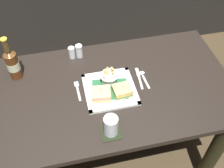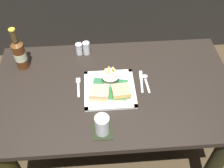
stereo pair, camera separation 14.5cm
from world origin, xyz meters
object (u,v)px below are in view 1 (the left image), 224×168
knife (139,77)px  pepper_shaker (79,52)px  sandwich_half_right (122,91)px  beer_bottle (12,63)px  water_glass (111,126)px  spoon (143,75)px  salt_shaker (72,53)px  dining_table (114,106)px  fries_cup (109,76)px  square_plate (110,90)px  fork (78,90)px  sandwich_half_left (101,94)px

knife → pepper_shaker: bearing=140.0°
sandwich_half_right → beer_bottle: beer_bottle is taller
beer_bottle → water_glass: bearing=-47.5°
spoon → salt_shaker: (-0.37, 0.25, 0.03)m
pepper_shaker → sandwich_half_right: bearing=-63.3°
knife → dining_table: bearing=-165.0°
beer_bottle → pepper_shaker: 0.39m
fries_cup → spoon: fries_cup is taller
knife → salt_shaker: 0.43m
fries_cup → spoon: 0.21m
square_plate → water_glass: bearing=-101.5°
dining_table → fries_cup: (-0.02, 0.04, 0.23)m
beer_bottle → knife: size_ratio=1.60×
fries_cup → knife: fries_cup is taller
sandwich_half_right → beer_bottle: size_ratio=0.38×
sandwich_half_right → salt_shaker: size_ratio=1.35×
square_plate → spoon: size_ratio=2.00×
pepper_shaker → beer_bottle: bearing=-166.6°
water_glass → salt_shaker: bearing=101.2°
fork → knife: same height
sandwich_half_left → fries_cup: bearing=55.5°
beer_bottle → water_glass: 0.66m
sandwich_half_left → fork: 0.14m
knife → pepper_shaker: pepper_shaker is taller
beer_bottle → fork: 0.38m
water_glass → fork: size_ratio=0.74×
fork → knife: 0.35m
beer_bottle → spoon: beer_bottle is taller
fries_cup → spoon: size_ratio=0.82×
water_glass → knife: bearing=53.4°
spoon → salt_shaker: size_ratio=1.83×
knife → salt_shaker: salt_shaker is taller
sandwich_half_right → knife: sandwich_half_right is taller
beer_bottle → knife: beer_bottle is taller
sandwich_half_left → sandwich_half_right: bearing=-0.0°
fork → salt_shaker: bearing=88.9°
fork → salt_shaker: salt_shaker is taller
sandwich_half_right → fries_cup: (-0.05, 0.09, 0.03)m
fries_cup → water_glass: (-0.06, -0.31, -0.01)m
square_plate → fries_cup: (0.01, 0.05, 0.05)m
sandwich_half_left → beer_bottle: 0.52m
fork → pepper_shaker: size_ratio=1.73×
beer_bottle → pepper_shaker: (0.37, 0.09, -0.06)m
fork → sandwich_half_left: bearing=-36.8°
water_glass → knife: size_ratio=0.63×
spoon → salt_shaker: salt_shaker is taller
fries_cup → knife: 0.19m
sandwich_half_right → dining_table: bearing=118.1°
spoon → fork: bearing=-176.6°
fork → spoon: 0.38m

